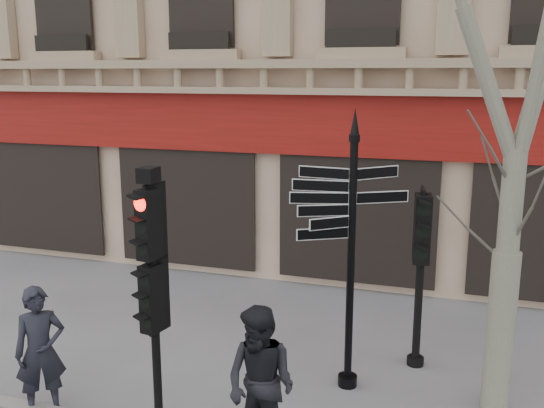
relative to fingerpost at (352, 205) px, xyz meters
The scene contains 6 objects.
ground 3.00m from the fingerpost, 130.71° to the right, with size 80.00×80.00×0.00m, color slate.
fingerpost is the anchor object (origin of this frame).
traffic_signal_main 2.97m from the fingerpost, 137.81° to the right, with size 0.44×0.35×3.55m.
traffic_signal_secondary 1.60m from the fingerpost, 47.46° to the left, with size 0.53×0.41×2.85m.
pedestrian_a 4.79m from the fingerpost, 152.09° to the right, with size 0.67×0.44×1.85m, color black.
pedestrian_b 2.85m from the fingerpost, 108.40° to the right, with size 0.95×0.74×1.95m, color black.
Camera 1 is at (2.17, -7.62, 4.68)m, focal length 40.00 mm.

